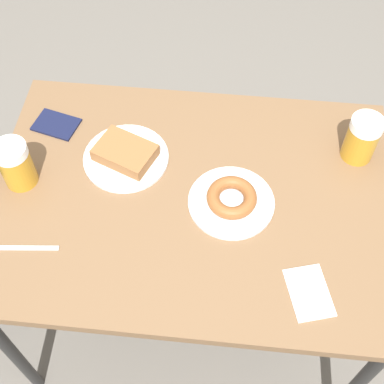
{
  "coord_description": "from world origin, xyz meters",
  "views": [
    {
      "loc": [
        -0.79,
        -0.08,
        1.92
      ],
      "look_at": [
        0.0,
        0.0,
        0.76
      ],
      "focal_mm": 50.0,
      "sensor_mm": 36.0,
      "label": 1
    }
  ],
  "objects": [
    {
      "name": "ground_plane",
      "position": [
        0.0,
        0.0,
        0.0
      ],
      "size": [
        8.0,
        8.0,
        0.0
      ],
      "primitive_type": "plane",
      "color": "#666059"
    },
    {
      "name": "plate_with_cake",
      "position": [
        0.11,
        0.2,
        0.76
      ],
      "size": [
        0.24,
        0.24,
        0.05
      ],
      "color": "silver",
      "rests_on": "table"
    },
    {
      "name": "table",
      "position": [
        0.0,
        0.0,
        0.68
      ],
      "size": [
        0.78,
        1.09,
        0.74
      ],
      "color": "brown",
      "rests_on": "ground_plane"
    },
    {
      "name": "passport_near_edge",
      "position": [
        0.21,
        0.42,
        0.74
      ],
      "size": [
        0.12,
        0.14,
        0.01
      ],
      "rotation": [
        0.0,
        0.0,
        2.89
      ],
      "color": "#141938",
      "rests_on": "table"
    },
    {
      "name": "beer_mug_center",
      "position": [
        0.19,
        -0.45,
        0.81
      ],
      "size": [
        0.09,
        0.09,
        0.14
      ],
      "color": "#C68C23",
      "rests_on": "table"
    },
    {
      "name": "plate_with_donut",
      "position": [
        -0.01,
        -0.11,
        0.75
      ],
      "size": [
        0.23,
        0.23,
        0.05
      ],
      "color": "silver",
      "rests_on": "table"
    },
    {
      "name": "napkin_folded",
      "position": [
        -0.25,
        -0.31,
        0.74
      ],
      "size": [
        0.16,
        0.13,
        0.0
      ],
      "rotation": [
        0.0,
        0.0,
        0.28
      ],
      "color": "white",
      "rests_on": "table"
    },
    {
      "name": "beer_mug_left",
      "position": [
        0.01,
        0.47,
        0.81
      ],
      "size": [
        0.09,
        0.09,
        0.14
      ],
      "color": "#C68C23",
      "rests_on": "table"
    },
    {
      "name": "fork",
      "position": [
        -0.2,
        0.41,
        0.74
      ],
      "size": [
        0.03,
        0.18,
        0.0
      ],
      "rotation": [
        0.0,
        0.0,
        0.1
      ],
      "color": "silver",
      "rests_on": "table"
    }
  ]
}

